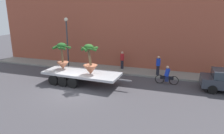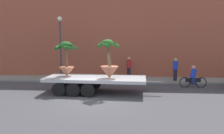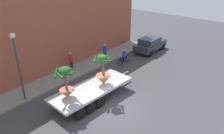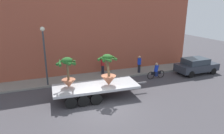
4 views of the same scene
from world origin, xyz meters
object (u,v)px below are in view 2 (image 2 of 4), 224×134
cyclist (193,78)px  flatbed_trailer (91,80)px  street_lamp (60,40)px  pedestrian_near_gate (129,67)px  pedestrian_far_left (175,69)px  potted_palm_middle (66,59)px  potted_palm_rear (109,62)px

cyclist → flatbed_trailer: bearing=-162.9°
cyclist → street_lamp: 10.07m
cyclist → pedestrian_near_gate: size_ratio=1.08×
pedestrian_far_left → potted_palm_middle: bearing=-155.3°
pedestrian_far_left → pedestrian_near_gate: bearing=165.8°
flatbed_trailer → pedestrian_near_gate: (2.28, 4.62, 0.27)m
potted_palm_rear → cyclist: 6.18m
potted_palm_rear → cyclist: potted_palm_rear is taller
street_lamp → potted_palm_middle: bearing=-67.6°
pedestrian_near_gate → flatbed_trailer: bearing=-116.3°
potted_palm_rear → cyclist: size_ratio=1.26×
cyclist → pedestrian_near_gate: 5.11m
pedestrian_far_left → street_lamp: size_ratio=0.35×
cyclist → pedestrian_far_left: 1.94m
cyclist → pedestrian_far_left: bearing=118.0°
flatbed_trailer → cyclist: (6.69, 2.05, -0.10)m
flatbed_trailer → cyclist: size_ratio=3.90×
pedestrian_near_gate → pedestrian_far_left: size_ratio=1.00×
flatbed_trailer → potted_palm_rear: bearing=-15.8°
pedestrian_near_gate → street_lamp: (-5.23, -1.12, 2.19)m
potted_palm_rear → potted_palm_middle: size_ratio=1.06×
flatbed_trailer → pedestrian_near_gate: 5.16m
potted_palm_middle → cyclist: potted_palm_middle is taller
flatbed_trailer → street_lamp: size_ratio=1.49×
potted_palm_rear → cyclist: bearing=23.1°
potted_palm_middle → street_lamp: street_lamp is taller
potted_palm_rear → potted_palm_middle: (-2.75, 0.64, 0.13)m
street_lamp → potted_palm_rear: bearing=-43.2°
flatbed_trailer → potted_palm_middle: size_ratio=3.29×
potted_palm_rear → pedestrian_near_gate: potted_palm_rear is taller
potted_palm_middle → pedestrian_near_gate: 5.90m
flatbed_trailer → pedestrian_near_gate: size_ratio=4.20×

